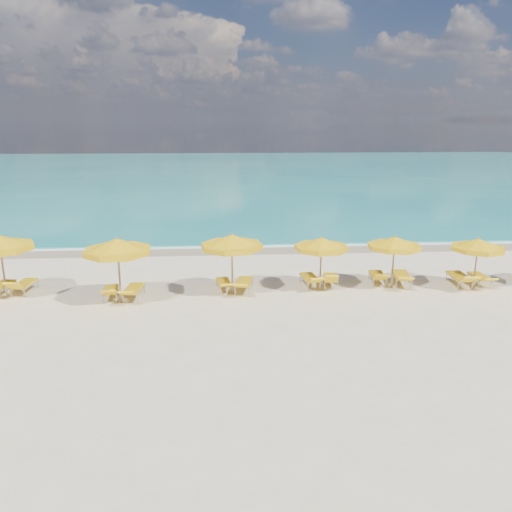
{
  "coord_description": "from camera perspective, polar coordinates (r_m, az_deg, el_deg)",
  "views": [
    {
      "loc": [
        -1.33,
        -18.84,
        6.76
      ],
      "look_at": [
        0.0,
        1.5,
        1.2
      ],
      "focal_mm": 35.0,
      "sensor_mm": 36.0,
      "label": 1
    }
  ],
  "objects": [
    {
      "name": "lounger_5_right",
      "position": [
        22.06,
        16.26,
        -2.58
      ],
      "size": [
        1.01,
        2.1,
        0.73
      ],
      "rotation": [
        0.0,
        0.0,
        -0.19
      ],
      "color": "#A5A8AD",
      "rests_on": "ground"
    },
    {
      "name": "umbrella_5",
      "position": [
        21.2,
        15.55,
        1.44
      ],
      "size": [
        2.73,
        2.73,
        2.23
      ],
      "rotation": [
        0.0,
        0.0,
        0.29
      ],
      "color": "#9D7A4E",
      "rests_on": "ground"
    },
    {
      "name": "umbrella_4",
      "position": [
        20.34,
        7.48,
        1.35
      ],
      "size": [
        2.73,
        2.73,
        2.25
      ],
      "rotation": [
        0.0,
        0.0,
        -0.27
      ],
      "color": "#9D7A4E",
      "rests_on": "ground"
    },
    {
      "name": "whitecap_far",
      "position": [
        44.36,
        8.5,
        6.33
      ],
      "size": [
        18.0,
        0.3,
        0.05
      ],
      "primitive_type": "cube",
      "color": "white",
      "rests_on": "ground"
    },
    {
      "name": "foam_line",
      "position": [
        27.9,
        -0.9,
        1.24
      ],
      "size": [
        120.0,
        1.2,
        0.03
      ],
      "primitive_type": "cube",
      "color": "white",
      "rests_on": "ground"
    },
    {
      "name": "lounger_6_left",
      "position": [
        22.69,
        22.23,
        -2.62
      ],
      "size": [
        0.77,
        2.02,
        0.8
      ],
      "rotation": [
        0.0,
        0.0,
        -0.06
      ],
      "color": "#A5A8AD",
      "rests_on": "ground"
    },
    {
      "name": "lounger_3_left",
      "position": [
        20.57,
        -3.7,
        -3.39
      ],
      "size": [
        0.75,
        1.71,
        0.6
      ],
      "rotation": [
        0.0,
        0.0,
        0.14
      ],
      "color": "#A5A8AD",
      "rests_on": "ground"
    },
    {
      "name": "ocean",
      "position": [
        67.19,
        -2.63,
        9.47
      ],
      "size": [
        120.0,
        80.0,
        0.3
      ],
      "primitive_type": "cube",
      "color": "#167D79",
      "rests_on": "ground"
    },
    {
      "name": "umbrella_3",
      "position": [
        19.58,
        -2.78,
        1.59
      ],
      "size": [
        2.98,
        2.98,
        2.51
      ],
      "rotation": [
        0.0,
        0.0,
        -0.23
      ],
      "color": "#9D7A4E",
      "rests_on": "ground"
    },
    {
      "name": "lounger_3_right",
      "position": [
        20.36,
        -1.4,
        -3.48
      ],
      "size": [
        0.91,
        1.96,
        0.71
      ],
      "rotation": [
        0.0,
        0.0,
        -0.17
      ],
      "color": "#A5A8AD",
      "rests_on": "ground"
    },
    {
      "name": "lounger_2_left",
      "position": [
        20.39,
        -16.26,
        -4.14
      ],
      "size": [
        0.75,
        1.71,
        0.69
      ],
      "rotation": [
        0.0,
        0.0,
        0.13
      ],
      "color": "#A5A8AD",
      "rests_on": "ground"
    },
    {
      "name": "umbrella_6",
      "position": [
        22.19,
        24.04,
        1.15
      ],
      "size": [
        2.31,
        2.31,
        2.18
      ],
      "rotation": [
        0.0,
        0.0,
        -0.08
      ],
      "color": "#9D7A4E",
      "rests_on": "ground"
    },
    {
      "name": "wet_sand_band",
      "position": [
        27.13,
        -0.81,
        0.83
      ],
      "size": [
        120.0,
        2.6,
        0.01
      ],
      "primitive_type": "cube",
      "color": "tan",
      "rests_on": "ground"
    },
    {
      "name": "lounger_4_right",
      "position": [
        21.22,
        8.5,
        -2.89
      ],
      "size": [
        0.84,
        1.75,
        0.79
      ],
      "rotation": [
        0.0,
        0.0,
        -0.17
      ],
      "color": "#A5A8AD",
      "rests_on": "ground"
    },
    {
      "name": "ground_plane",
      "position": [
        20.06,
        0.28,
        -4.44
      ],
      "size": [
        120.0,
        120.0,
        0.0
      ],
      "primitive_type": "plane",
      "color": "beige"
    },
    {
      "name": "whitecap_near",
      "position": [
        36.77,
        -11.01,
        4.38
      ],
      "size": [
        14.0,
        0.36,
        0.05
      ],
      "primitive_type": "cube",
      "color": "white",
      "rests_on": "ground"
    },
    {
      "name": "lounger_4_left",
      "position": [
        21.07,
        6.22,
        -2.92
      ],
      "size": [
        0.79,
        1.87,
        0.73
      ],
      "rotation": [
        0.0,
        0.0,
        0.11
      ],
      "color": "#A5A8AD",
      "rests_on": "ground"
    },
    {
      "name": "lounger_1_right",
      "position": [
        22.27,
        -24.98,
        -3.3
      ],
      "size": [
        0.74,
        1.82,
        0.8
      ],
      "rotation": [
        0.0,
        0.0,
        -0.09
      ],
      "color": "#A5A8AD",
      "rests_on": "ground"
    },
    {
      "name": "lounger_6_right",
      "position": [
        23.25,
        24.21,
        -2.52
      ],
      "size": [
        0.61,
        1.72,
        0.62
      ],
      "rotation": [
        0.0,
        0.0,
        -0.04
      ],
      "color": "#A5A8AD",
      "rests_on": "ground"
    },
    {
      "name": "lounger_5_left",
      "position": [
        21.95,
        13.69,
        -2.54
      ],
      "size": [
        0.8,
        1.81,
        0.75
      ],
      "rotation": [
        0.0,
        0.0,
        -0.13
      ],
      "color": "#A5A8AD",
      "rests_on": "ground"
    },
    {
      "name": "lounger_2_right",
      "position": [
        20.14,
        -13.82,
        -4.15
      ],
      "size": [
        0.74,
        1.93,
        0.71
      ],
      "rotation": [
        0.0,
        0.0,
        -0.07
      ],
      "color": "#A5A8AD",
      "rests_on": "ground"
    },
    {
      "name": "umbrella_2",
      "position": [
        19.26,
        -15.57,
        1.02
      ],
      "size": [
        3.21,
        3.21,
        2.59
      ],
      "rotation": [
        0.0,
        0.0,
        -0.31
      ],
      "color": "#9D7A4E",
      "rests_on": "ground"
    }
  ]
}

